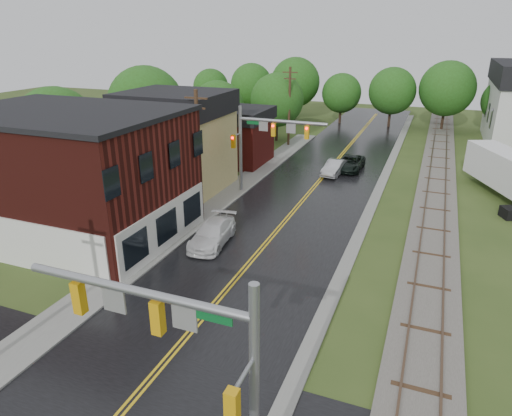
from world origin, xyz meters
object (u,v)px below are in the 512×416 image
Objects in this scene: tree_left_a at (58,130)px; tree_left_e at (278,101)px; tree_left_c at (219,109)px; tree_left_b at (147,107)px; traffic_signal_near at (183,339)px; brick_building at (70,174)px; traffic_signal_far at (265,135)px; utility_pole_b at (198,149)px; suv_dark at (350,163)px; sedan_silver at (334,168)px; utility_pole_c at (289,105)px; pickup_white at (213,234)px.

tree_left_e is at bearing 65.38° from tree_left_a.
tree_left_a reaches higher than tree_left_c.
tree_left_b is at bearing 78.69° from tree_left_a.
tree_left_c is at bearing 63.44° from tree_left_b.
tree_left_a is (-23.32, 19.90, 0.15)m from traffic_signal_near.
brick_building is 20.60m from traffic_signal_near.
traffic_signal_far is at bearing 53.08° from brick_building.
traffic_signal_near is at bearing -62.81° from utility_pole_b.
tree_left_b is (-14.38, 4.90, 0.74)m from traffic_signal_far.
suv_dark is (5.39, 9.59, -4.29)m from traffic_signal_far.
tree_left_e is at bearing 57.26° from tree_left_b.
sedan_silver is (-2.67, 32.53, -4.29)m from traffic_signal_near.
tree_left_b reaches higher than sedan_silver.
utility_pole_b is 23.99m from tree_left_e.
brick_building is 15.03m from traffic_signal_far.
utility_pole_c is at bearing 90.00° from utility_pole_b.
traffic_signal_far is at bearing -18.81° from tree_left_b.
utility_pole_b is at bearing -119.93° from suv_dark.
tree_left_a reaches higher than pickup_white.
brick_building is at bearing -122.77° from suv_dark.
utility_pole_c reaches higher than traffic_signal_far.
tree_left_e is 14.82m from suv_dark.
tree_left_b is at bearing 125.49° from traffic_signal_near.
traffic_signal_far is 16.56m from tree_left_c.
utility_pole_b is 15.20m from sedan_silver.
traffic_signal_far is at bearing -118.39° from suv_dark.
utility_pole_c is at bearing 78.91° from brick_building.
traffic_signal_near is 1.00× the size of traffic_signal_far.
utility_pole_b is at bearing -41.86° from tree_left_b.
utility_pole_b is at bearing 117.19° from traffic_signal_near.
traffic_signal_far is 1.78× the size of sedan_silver.
tree_left_a reaches higher than sedan_silver.
tree_left_c is (4.00, 8.00, -1.21)m from tree_left_b.
utility_pole_b reaches higher than traffic_signal_far.
traffic_signal_far is 19.65m from tree_left_e.
tree_left_a is at bearing -114.62° from tree_left_e.
pickup_white is (5.65, -29.08, -4.10)m from tree_left_e.
utility_pole_b is 7.47m from pickup_white.
tree_left_e is at bearing 105.68° from traffic_signal_near.
traffic_signal_near is (15.96, -13.00, 0.82)m from brick_building.
tree_left_c is 25.70m from pickup_white.
traffic_signal_far reaches higher than sedan_silver.
traffic_signal_far is at bearing -51.18° from tree_left_c.
utility_pole_c is at bearing 47.61° from tree_left_b.
tree_left_c is at bearing -129.81° from tree_left_e.
pickup_white is (3.60, -5.18, -4.00)m from utility_pole_b.
tree_left_a is 10.22m from tree_left_b.
traffic_signal_near and traffic_signal_far have the same top height.
suv_dark is (14.40, 21.59, -3.46)m from brick_building.
pickup_white is at bearing -65.24° from tree_left_c.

